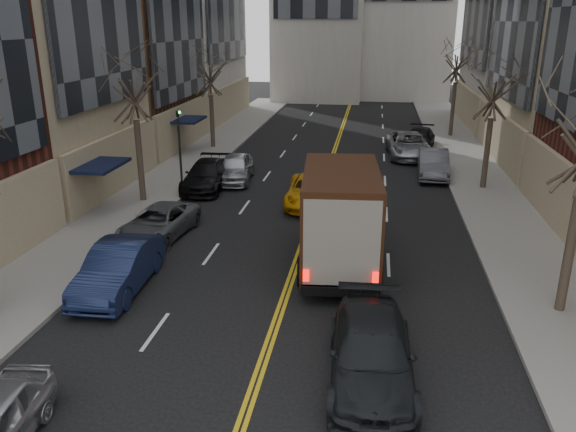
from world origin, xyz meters
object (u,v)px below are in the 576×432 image
taxi (311,191)px  observer_sedan (371,353)px  ups_truck (340,217)px  pedestrian (359,243)px

taxi → observer_sedan: bearing=-79.7°
observer_sedan → taxi: 14.74m
ups_truck → observer_sedan: ups_truck is taller
ups_truck → taxi: ups_truck is taller
ups_truck → taxi: 7.62m
taxi → pedestrian: pedestrian is taller
taxi → pedestrian: 7.41m
ups_truck → pedestrian: ups_truck is taller
observer_sedan → pedestrian: (-0.54, 7.48, 0.01)m
taxi → pedestrian: bearing=-71.2°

